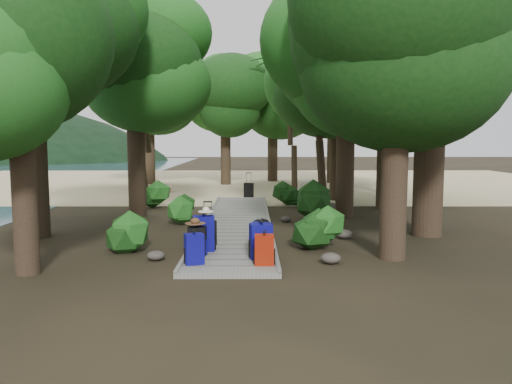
{
  "coord_description": "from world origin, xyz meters",
  "views": [
    {
      "loc": [
        0.46,
        -13.98,
        2.57
      ],
      "look_at": [
        0.57,
        0.85,
        1.0
      ],
      "focal_mm": 35.0,
      "sensor_mm": 36.0,
      "label": 1
    }
  ],
  "objects_px": {
    "backpack_right_c": "(261,236)",
    "suitcase_on_boardwalk": "(208,233)",
    "lone_suitcase_on_sand": "(249,190)",
    "backpack_left_a": "(194,247)",
    "duffel_right_khaki": "(260,235)",
    "backpack_left_c": "(204,231)",
    "backpack_left_d": "(206,228)",
    "sun_lounger": "(307,187)",
    "backpack_right_b": "(261,239)",
    "kayak": "(166,189)",
    "duffel_right_black": "(261,228)",
    "backpack_right_a": "(264,248)",
    "backpack_left_b": "(197,239)",
    "backpack_right_d": "(259,235)"
  },
  "relations": [
    {
      "from": "backpack_right_b",
      "to": "backpack_right_d",
      "type": "relative_size",
      "value": 1.65
    },
    {
      "from": "backpack_right_c",
      "to": "lone_suitcase_on_sand",
      "type": "distance_m",
      "value": 11.16
    },
    {
      "from": "backpack_right_c",
      "to": "suitcase_on_boardwalk",
      "type": "bearing_deg",
      "value": 167.45
    },
    {
      "from": "backpack_right_b",
      "to": "sun_lounger",
      "type": "distance_m",
      "value": 13.95
    },
    {
      "from": "backpack_right_c",
      "to": "duffel_right_khaki",
      "type": "height_order",
      "value": "backpack_right_c"
    },
    {
      "from": "backpack_left_c",
      "to": "backpack_left_d",
      "type": "bearing_deg",
      "value": 89.35
    },
    {
      "from": "backpack_right_a",
      "to": "suitcase_on_boardwalk",
      "type": "height_order",
      "value": "backpack_right_a"
    },
    {
      "from": "backpack_left_c",
      "to": "backpack_right_d",
      "type": "bearing_deg",
      "value": 21.37
    },
    {
      "from": "backpack_right_b",
      "to": "kayak",
      "type": "relative_size",
      "value": 0.25
    },
    {
      "from": "sun_lounger",
      "to": "backpack_right_c",
      "type": "bearing_deg",
      "value": -116.3
    },
    {
      "from": "backpack_left_b",
      "to": "backpack_right_b",
      "type": "distance_m",
      "value": 1.38
    },
    {
      "from": "kayak",
      "to": "backpack_left_a",
      "type": "bearing_deg",
      "value": -69.27
    },
    {
      "from": "backpack_left_b",
      "to": "backpack_right_a",
      "type": "relative_size",
      "value": 1.02
    },
    {
      "from": "backpack_left_d",
      "to": "duffel_right_black",
      "type": "bearing_deg",
      "value": 1.9
    },
    {
      "from": "backpack_left_d",
      "to": "backpack_right_a",
      "type": "distance_m",
      "value": 3.0
    },
    {
      "from": "sun_lounger",
      "to": "suitcase_on_boardwalk",
      "type": "bearing_deg",
      "value": -122.28
    },
    {
      "from": "backpack_right_a",
      "to": "suitcase_on_boardwalk",
      "type": "bearing_deg",
      "value": 124.36
    },
    {
      "from": "backpack_left_b",
      "to": "backpack_left_c",
      "type": "xyz_separation_m",
      "value": [
        0.1,
        0.43,
        0.09
      ]
    },
    {
      "from": "backpack_right_d",
      "to": "backpack_left_c",
      "type": "bearing_deg",
      "value": -151.81
    },
    {
      "from": "suitcase_on_boardwalk",
      "to": "sun_lounger",
      "type": "distance_m",
      "value": 12.91
    },
    {
      "from": "backpack_right_b",
      "to": "backpack_right_d",
      "type": "distance_m",
      "value": 1.32
    },
    {
      "from": "backpack_left_d",
      "to": "sun_lounger",
      "type": "bearing_deg",
      "value": 61.21
    },
    {
      "from": "backpack_left_b",
      "to": "backpack_right_c",
      "type": "distance_m",
      "value": 1.37
    },
    {
      "from": "backpack_left_a",
      "to": "backpack_right_a",
      "type": "bearing_deg",
      "value": -22.23
    },
    {
      "from": "backpack_left_a",
      "to": "duffel_right_khaki",
      "type": "height_order",
      "value": "backpack_left_a"
    },
    {
      "from": "backpack_left_a",
      "to": "duffel_right_black",
      "type": "bearing_deg",
      "value": 45.32
    },
    {
      "from": "backpack_right_b",
      "to": "backpack_left_a",
      "type": "bearing_deg",
      "value": -171.41
    },
    {
      "from": "backpack_right_c",
      "to": "suitcase_on_boardwalk",
      "type": "relative_size",
      "value": 1.28
    },
    {
      "from": "suitcase_on_boardwalk",
      "to": "backpack_right_b",
      "type": "bearing_deg",
      "value": -67.94
    },
    {
      "from": "duffel_right_khaki",
      "to": "suitcase_on_boardwalk",
      "type": "distance_m",
      "value": 1.24
    },
    {
      "from": "lone_suitcase_on_sand",
      "to": "suitcase_on_boardwalk",
      "type": "bearing_deg",
      "value": -86.63
    },
    {
      "from": "duffel_right_khaki",
      "to": "backpack_right_d",
      "type": "bearing_deg",
      "value": -108.6
    },
    {
      "from": "backpack_left_d",
      "to": "backpack_right_a",
      "type": "bearing_deg",
      "value": -73.32
    },
    {
      "from": "backpack_left_d",
      "to": "backpack_right_a",
      "type": "xyz_separation_m",
      "value": [
        1.38,
        -2.66,
        0.09
      ]
    },
    {
      "from": "backpack_right_a",
      "to": "backpack_right_d",
      "type": "bearing_deg",
      "value": 92.93
    },
    {
      "from": "backpack_left_b",
      "to": "duffel_right_khaki",
      "type": "relative_size",
      "value": 1.28
    },
    {
      "from": "backpack_right_a",
      "to": "backpack_left_c",
      "type": "bearing_deg",
      "value": 136.23
    },
    {
      "from": "backpack_left_c",
      "to": "backpack_left_d",
      "type": "distance_m",
      "value": 1.4
    },
    {
      "from": "backpack_right_b",
      "to": "lone_suitcase_on_sand",
      "type": "height_order",
      "value": "backpack_right_b"
    },
    {
      "from": "duffel_right_black",
      "to": "backpack_right_a",
      "type": "bearing_deg",
      "value": -77.51
    },
    {
      "from": "backpack_left_b",
      "to": "backpack_right_c",
      "type": "xyz_separation_m",
      "value": [
        1.35,
        0.21,
        0.02
      ]
    },
    {
      "from": "backpack_right_c",
      "to": "sun_lounger",
      "type": "distance_m",
      "value": 13.44
    },
    {
      "from": "backpack_left_b",
      "to": "kayak",
      "type": "xyz_separation_m",
      "value": [
        -3.05,
        13.8,
        -0.29
      ]
    },
    {
      "from": "backpack_right_b",
      "to": "lone_suitcase_on_sand",
      "type": "bearing_deg",
      "value": 80.71
    },
    {
      "from": "backpack_left_c",
      "to": "kayak",
      "type": "relative_size",
      "value": 0.27
    },
    {
      "from": "backpack_right_b",
      "to": "duffel_right_black",
      "type": "xyz_separation_m",
      "value": [
        0.06,
        2.43,
        -0.2
      ]
    },
    {
      "from": "backpack_right_a",
      "to": "duffel_right_khaki",
      "type": "xyz_separation_m",
      "value": [
        -0.06,
        2.15,
        -0.16
      ]
    },
    {
      "from": "backpack_left_a",
      "to": "lone_suitcase_on_sand",
      "type": "height_order",
      "value": "backpack_left_a"
    },
    {
      "from": "duffel_right_khaki",
      "to": "kayak",
      "type": "bearing_deg",
      "value": 93.91
    },
    {
      "from": "backpack_right_d",
      "to": "suitcase_on_boardwalk",
      "type": "xyz_separation_m",
      "value": [
        -1.19,
        0.04,
        0.04
      ]
    }
  ]
}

